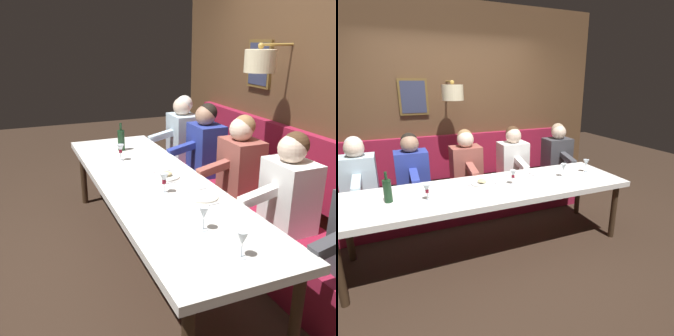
{
  "view_description": "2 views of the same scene",
  "coord_description": "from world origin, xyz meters",
  "views": [
    {
      "loc": [
        -1.04,
        -2.85,
        1.9
      ],
      "look_at": [
        0.05,
        -0.21,
        0.92
      ],
      "focal_mm": 40.65,
      "sensor_mm": 36.0,
      "label": 1
    },
    {
      "loc": [
        -2.68,
        0.94,
        1.83
      ],
      "look_at": [
        0.05,
        -0.21,
        0.92
      ],
      "focal_mm": 29.91,
      "sensor_mm": 36.0,
      "label": 2
    }
  ],
  "objects": [
    {
      "name": "ground_plane",
      "position": [
        0.0,
        0.0,
        0.0
      ],
      "size": [
        12.0,
        12.0,
        0.0
      ],
      "primitive_type": "plane",
      "color": "#332319"
    },
    {
      "name": "dining_table",
      "position": [
        0.0,
        0.0,
        0.68
      ],
      "size": [
        0.9,
        3.1,
        0.74
      ],
      "color": "silver",
      "rests_on": "ground_plane"
    },
    {
      "name": "banquette_bench",
      "position": [
        0.89,
        0.0,
        0.23
      ],
      "size": [
        0.52,
        3.3,
        0.45
      ],
      "primitive_type": "cube",
      "color": "maroon",
      "rests_on": "ground_plane"
    },
    {
      "name": "back_wall_panel",
      "position": [
        1.46,
        0.0,
        1.36
      ],
      "size": [
        0.59,
        4.5,
        2.9
      ],
      "color": "brown",
      "rests_on": "ground_plane"
    },
    {
      "name": "diner_near",
      "position": [
        0.88,
        -0.67,
        0.82
      ],
      "size": [
        0.6,
        0.4,
        0.79
      ],
      "color": "white",
      "rests_on": "banquette_bench"
    },
    {
      "name": "diner_middle",
      "position": [
        0.88,
        0.02,
        0.82
      ],
      "size": [
        0.6,
        0.4,
        0.79
      ],
      "color": "#934C42",
      "rests_on": "banquette_bench"
    },
    {
      "name": "diner_far",
      "position": [
        0.88,
        0.72,
        0.82
      ],
      "size": [
        0.6,
        0.4,
        0.79
      ],
      "color": "#283893",
      "rests_on": "banquette_bench"
    },
    {
      "name": "diner_farthest",
      "position": [
        0.88,
        1.33,
        0.82
      ],
      "size": [
        0.6,
        0.4,
        0.79
      ],
      "color": "silver",
      "rests_on": "banquette_bench"
    },
    {
      "name": "place_setting_0",
      "position": [
        0.14,
        0.05,
        0.75
      ],
      "size": [
        0.24,
        0.31,
        0.05
      ],
      "color": "silver",
      "rests_on": "dining_table"
    },
    {
      "name": "place_setting_1",
      "position": [
        0.23,
        -0.47,
        0.75
      ],
      "size": [
        0.24,
        0.32,
        0.01
      ],
      "color": "silver",
      "rests_on": "dining_table"
    },
    {
      "name": "wine_glass_0",
      "position": [
        -0.01,
        -0.93,
        0.86
      ],
      "size": [
        0.07,
        0.07,
        0.16
      ],
      "color": "silver",
      "rests_on": "dining_table"
    },
    {
      "name": "wine_glass_1",
      "position": [
        -0.1,
        0.67,
        0.86
      ],
      "size": [
        0.07,
        0.07,
        0.16
      ],
      "color": "silver",
      "rests_on": "dining_table"
    },
    {
      "name": "wine_glass_2",
      "position": [
        -0.01,
        -0.27,
        0.86
      ],
      "size": [
        0.07,
        0.07,
        0.16
      ],
      "color": "silver",
      "rests_on": "dining_table"
    },
    {
      "name": "wine_glass_3",
      "position": [
        0.04,
        -1.3,
        0.86
      ],
      "size": [
        0.07,
        0.07,
        0.16
      ],
      "color": "silver",
      "rests_on": "dining_table"
    },
    {
      "name": "wine_bottle",
      "position": [
        0.01,
        1.01,
        0.86
      ],
      "size": [
        0.08,
        0.08,
        0.3
      ],
      "color": "#19381E",
      "rests_on": "dining_table"
    }
  ]
}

